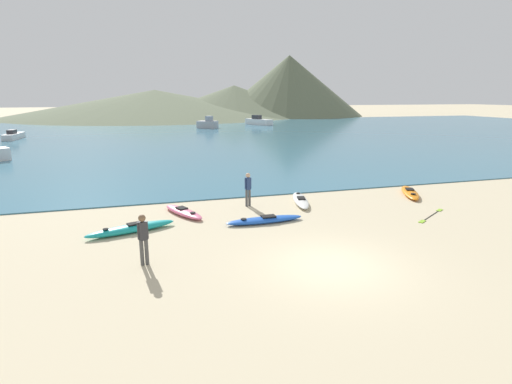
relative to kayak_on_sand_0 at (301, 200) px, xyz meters
The scene contains 16 objects.
ground_plane 7.77m from the kayak_on_sand_0, 105.04° to the right, with size 400.00×400.00×0.00m, color #C6B793.
bay_water 36.89m from the kayak_on_sand_0, 93.13° to the left, with size 160.00×70.00×0.06m, color teal.
far_hill_left 94.12m from the kayak_on_sand_0, 91.75° to the left, with size 75.70×75.70×6.82m, color #5B664C.
far_hill_midleft 92.25m from the kayak_on_sand_0, 78.77° to the left, with size 47.18×47.18×8.03m, color #5B664C.
far_hill_midright 93.27m from the kayak_on_sand_0, 69.52° to the left, with size 39.72×39.72×15.89m, color #5B664C.
kayak_on_sand_0 is the anchor object (origin of this frame).
kayak_on_sand_1 6.44m from the kayak_on_sand_0, ahead, with size 2.14×3.23×0.31m.
kayak_on_sand_2 8.54m from the kayak_on_sand_0, 164.46° to the right, with size 3.60×1.70×0.37m.
kayak_on_sand_3 5.97m from the kayak_on_sand_0, behind, with size 1.85×2.96×0.31m.
kayak_on_sand_4 3.76m from the kayak_on_sand_0, 136.66° to the right, with size 3.45×0.80×0.29m.
person_near_foreground 9.67m from the kayak_on_sand_0, 143.84° to the right, with size 0.34×0.28×1.69m.
person_near_waterline 2.85m from the kayak_on_sand_0, behind, with size 0.34×0.25×1.67m.
moored_boat_0 44.21m from the kayak_on_sand_0, 120.77° to the left, with size 1.53×4.88×1.20m.
moored_boat_1 48.69m from the kayak_on_sand_0, 85.91° to the left, with size 3.74×3.44×1.97m.
moored_boat_4 55.44m from the kayak_on_sand_0, 75.52° to the left, with size 4.03×6.06×1.76m.
loose_paddle 6.14m from the kayak_on_sand_0, 37.88° to the right, with size 2.44×1.64×0.03m.
Camera 1 is at (-5.69, -10.70, 5.32)m, focal length 28.00 mm.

